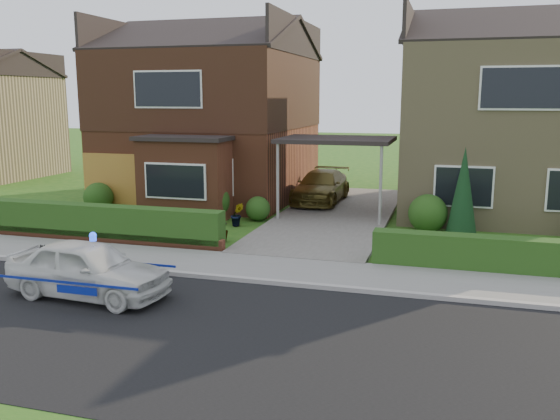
% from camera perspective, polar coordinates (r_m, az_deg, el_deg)
% --- Properties ---
extents(ground, '(120.00, 120.00, 0.00)m').
position_cam_1_polar(ground, '(10.71, -6.15, -12.02)').
color(ground, '#215316').
rests_on(ground, ground).
extents(road, '(60.00, 6.00, 0.02)m').
position_cam_1_polar(road, '(10.71, -6.15, -12.02)').
color(road, black).
rests_on(road, ground).
extents(kerb, '(60.00, 0.16, 0.12)m').
position_cam_1_polar(kerb, '(13.38, -1.17, -6.95)').
color(kerb, '#9E9993').
rests_on(kerb, ground).
extents(sidewalk, '(60.00, 2.00, 0.10)m').
position_cam_1_polar(sidewalk, '(14.34, 0.09, -5.76)').
color(sidewalk, slate).
rests_on(sidewalk, ground).
extents(driveway, '(3.80, 12.00, 0.12)m').
position_cam_1_polar(driveway, '(20.87, 5.35, -0.50)').
color(driveway, '#666059').
rests_on(driveway, ground).
extents(house_left, '(7.50, 9.53, 7.25)m').
position_cam_1_polar(house_left, '(24.93, -6.54, 10.01)').
color(house_left, brown).
rests_on(house_left, ground).
extents(house_right, '(7.50, 8.06, 7.25)m').
position_cam_1_polar(house_right, '(23.19, 21.38, 8.92)').
color(house_right, tan).
rests_on(house_right, ground).
extents(carport_link, '(3.80, 3.00, 2.77)m').
position_cam_1_polar(carport_link, '(20.47, 5.46, 6.62)').
color(carport_link, black).
rests_on(carport_link, ground).
extents(garage_door, '(2.20, 0.10, 2.10)m').
position_cam_1_polar(garage_door, '(22.77, -15.98, 2.61)').
color(garage_door, '#955920').
rests_on(garage_door, ground).
extents(dwarf_wall, '(7.70, 0.25, 0.36)m').
position_cam_1_polar(dwarf_wall, '(17.77, -17.08, -2.55)').
color(dwarf_wall, brown).
rests_on(dwarf_wall, ground).
extents(hedge_left, '(7.50, 0.55, 0.90)m').
position_cam_1_polar(hedge_left, '(17.93, -16.79, -3.00)').
color(hedge_left, '#183C13').
rests_on(hedge_left, ground).
extents(hedge_right, '(7.50, 0.55, 0.80)m').
position_cam_1_polar(hedge_right, '(15.17, 23.19, -5.93)').
color(hedge_right, '#183C13').
rests_on(hedge_right, ground).
extents(shrub_left_far, '(1.08, 1.08, 1.08)m').
position_cam_1_polar(shrub_left_far, '(22.60, -17.07, 1.18)').
color(shrub_left_far, '#183C13').
rests_on(shrub_left_far, ground).
extents(shrub_left_mid, '(1.32, 1.32, 1.32)m').
position_cam_1_polar(shrub_left_mid, '(20.29, -6.70, 0.88)').
color(shrub_left_mid, '#183C13').
rests_on(shrub_left_mid, ground).
extents(shrub_left_near, '(0.84, 0.84, 0.84)m').
position_cam_1_polar(shrub_left_near, '(20.06, -2.14, 0.13)').
color(shrub_left_near, '#183C13').
rests_on(shrub_left_near, ground).
extents(shrub_right_near, '(1.20, 1.20, 1.20)m').
position_cam_1_polar(shrub_right_near, '(18.85, 14.04, -0.33)').
color(shrub_right_near, '#183C13').
rests_on(shrub_right_near, ground).
extents(conifer_a, '(0.90, 0.90, 2.60)m').
position_cam_1_polar(conifer_a, '(18.53, 17.20, 1.52)').
color(conifer_a, black).
rests_on(conifer_a, ground).
extents(police_car, '(3.25, 3.63, 1.37)m').
position_cam_1_polar(police_car, '(13.04, -17.99, -5.48)').
color(police_car, silver).
rests_on(police_car, ground).
extents(driveway_car, '(1.76, 4.17, 1.20)m').
position_cam_1_polar(driveway_car, '(23.07, 3.98, 2.28)').
color(driveway_car, brown).
rests_on(driveway_car, driveway).
extents(potted_plant_a, '(0.52, 0.41, 0.86)m').
position_cam_1_polar(potted_plant_a, '(20.18, -7.75, 0.13)').
color(potted_plant_a, gray).
rests_on(potted_plant_a, ground).
extents(potted_plant_b, '(0.53, 0.49, 0.76)m').
position_cam_1_polar(potted_plant_b, '(19.22, -4.14, -0.48)').
color(potted_plant_b, gray).
rests_on(potted_plant_b, ground).
extents(potted_plant_c, '(0.47, 0.47, 0.74)m').
position_cam_1_polar(potted_plant_c, '(17.25, -5.68, -1.86)').
color(potted_plant_c, gray).
rests_on(potted_plant_c, ground).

